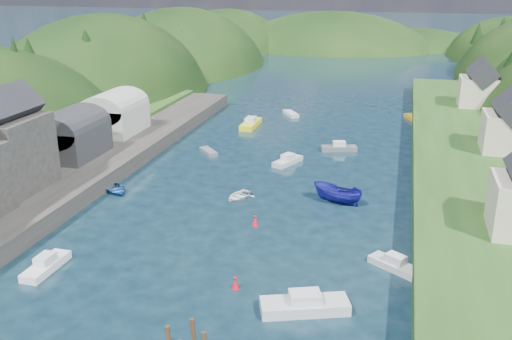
# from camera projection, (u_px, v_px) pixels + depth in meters

# --- Properties ---
(ground) EXTENTS (600.00, 600.00, 0.00)m
(ground) POSITION_uv_depth(u_px,v_px,m) (293.00, 148.00, 84.22)
(ground) COLOR black
(ground) RESTS_ON ground
(hillside_left) EXTENTS (44.00, 245.56, 52.00)m
(hillside_left) POSITION_uv_depth(u_px,v_px,m) (106.00, 135.00, 120.39)
(hillside_left) COLOR black
(hillside_left) RESTS_ON ground
(far_hills) EXTENTS (103.00, 68.00, 44.00)m
(far_hills) POSITION_uv_depth(u_px,v_px,m) (363.00, 77.00, 200.77)
(far_hills) COLOR black
(far_hills) RESTS_ON ground
(hill_trees) EXTENTS (92.25, 148.82, 11.83)m
(hill_trees) POSITION_uv_depth(u_px,v_px,m) (314.00, 59.00, 94.29)
(hill_trees) COLOR black
(hill_trees) RESTS_ON ground
(quay_left) EXTENTS (12.00, 110.00, 2.00)m
(quay_left) POSITION_uv_depth(u_px,v_px,m) (25.00, 201.00, 62.19)
(quay_left) COLOR #2D2B28
(quay_left) RESTS_ON ground
(boat_sheds) EXTENTS (7.00, 21.00, 7.50)m
(boat_sheds) POSITION_uv_depth(u_px,v_px,m) (94.00, 120.00, 78.60)
(boat_sheds) COLOR #2D2D30
(boat_sheds) RESTS_ON quay_left
(terrace_right) EXTENTS (16.00, 120.00, 2.40)m
(terrace_right) POSITION_uv_depth(u_px,v_px,m) (481.00, 177.00, 68.77)
(terrace_right) COLOR #234719
(terrace_right) RESTS_ON ground
(right_bank_cottages) EXTENTS (9.00, 59.24, 8.41)m
(right_bank_cottages) POSITION_uv_depth(u_px,v_px,m) (503.00, 125.00, 74.13)
(right_bank_cottages) COLOR beige
(right_bank_cottages) RESTS_ON terrace_right
(channel_buoy_near) EXTENTS (0.70, 0.70, 1.10)m
(channel_buoy_near) POSITION_uv_depth(u_px,v_px,m) (235.00, 283.00, 46.85)
(channel_buoy_near) COLOR red
(channel_buoy_near) RESTS_ON ground
(channel_buoy_far) EXTENTS (0.70, 0.70, 1.10)m
(channel_buoy_far) POSITION_uv_depth(u_px,v_px,m) (255.00, 221.00, 58.52)
(channel_buoy_far) COLOR red
(channel_buoy_far) RESTS_ON ground
(moored_boats) EXTENTS (38.19, 82.51, 2.26)m
(moored_boats) POSITION_uv_depth(u_px,v_px,m) (222.00, 212.00, 60.23)
(moored_boats) COLOR white
(moored_boats) RESTS_ON ground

